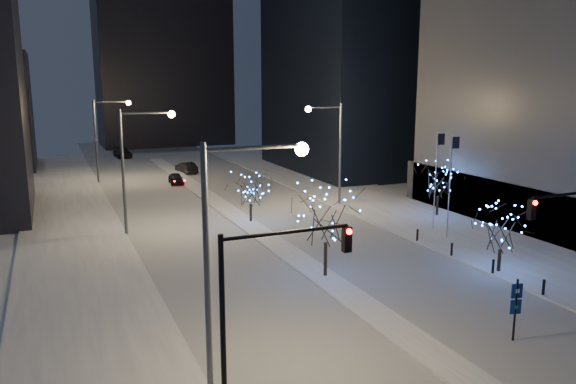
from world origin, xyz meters
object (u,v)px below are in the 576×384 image
car_near (176,179)px  car_far (122,152)px  street_lamp_w_mid (136,154)px  holiday_tree_median_far (250,189)px  street_lamp_w_near (233,231)px  holiday_tree_plaza_near (502,229)px  car_mid (186,168)px  holiday_tree_plaza_far (439,180)px  street_lamp_w_far (104,129)px  holiday_tree_median_near (326,217)px  traffic_signal_west (263,289)px  wayfinding_sign (516,303)px  street_lamp_east (332,141)px

car_near → car_far: 27.03m
street_lamp_w_mid → holiday_tree_median_far: street_lamp_w_mid is taller
street_lamp_w_near → holiday_tree_plaza_near: bearing=17.4°
car_far → holiday_tree_plaza_near: size_ratio=1.20×
car_mid → holiday_tree_plaza_near: (9.36, -47.16, 2.18)m
street_lamp_w_near → holiday_tree_plaza_near: size_ratio=2.22×
street_lamp_w_mid → holiday_tree_plaza_near: bearing=-43.5°
holiday_tree_median_far → holiday_tree_plaza_far: holiday_tree_plaza_far is taller
holiday_tree_plaza_near → holiday_tree_plaza_far: 15.24m
street_lamp_w_far → holiday_tree_median_near: size_ratio=1.75×
traffic_signal_west → car_far: (4.07, 74.77, -3.97)m
traffic_signal_west → car_mid: size_ratio=1.56×
street_lamp_w_near → street_lamp_w_mid: bearing=90.0°
street_lamp_w_mid → traffic_signal_west: (0.50, -27.00, -1.74)m
car_mid → wayfinding_sign: (2.97, -54.86, 1.16)m
holiday_tree_median_far → wayfinding_sign: bearing=-81.4°
car_near → wayfinding_sign: size_ratio=1.23×
street_lamp_w_far → holiday_tree_plaza_near: size_ratio=2.22×
street_lamp_east → wayfinding_sign: 30.38m
traffic_signal_west → street_lamp_east: bearing=58.3°
street_lamp_w_mid → holiday_tree_median_near: (9.13, -15.14, -2.58)m
holiday_tree_median_near → street_lamp_east: bearing=61.4°
street_lamp_w_near → holiday_tree_median_near: street_lamp_w_near is taller
street_lamp_w_far → holiday_tree_plaza_near: 48.21m
car_far → holiday_tree_median_far: holiday_tree_median_far is taller
street_lamp_w_near → car_near: size_ratio=2.63×
holiday_tree_median_near → holiday_tree_plaza_far: holiday_tree_median_near is taller
street_lamp_w_mid → street_lamp_east: size_ratio=1.00×
car_near → holiday_tree_plaza_far: (18.36, -25.70, 2.73)m
street_lamp_w_far → traffic_signal_west: 52.04m
street_lamp_w_far → holiday_tree_median_far: 27.17m
car_near → street_lamp_w_mid: bearing=-105.6°
street_lamp_w_near → car_mid: (10.44, 53.35, -5.76)m
holiday_tree_plaza_near → holiday_tree_plaza_far: bearing=66.8°
car_mid → holiday_tree_plaza_near: 48.13m
street_lamp_w_mid → street_lamp_w_far: 25.00m
car_far → car_near: bearing=-88.8°
car_near → car_mid: car_mid is taller
holiday_tree_median_far → holiday_tree_plaza_far: size_ratio=0.89×
holiday_tree_median_near → street_lamp_w_mid: bearing=121.1°
holiday_tree_median_far → wayfinding_sign: size_ratio=1.44×
street_lamp_w_mid → holiday_tree_plaza_far: bearing=-10.6°
street_lamp_w_near → traffic_signal_west: (0.50, -2.00, -1.74)m
street_lamp_east → car_far: street_lamp_east is taller
street_lamp_w_near → wayfinding_sign: 14.25m
car_mid → wayfinding_sign: 54.95m
holiday_tree_median_near → holiday_tree_plaza_near: 11.33m
car_near → wayfinding_sign: bearing=-78.8°
car_far → holiday_tree_median_near: holiday_tree_median_near is taller
street_lamp_w_mid → car_far: (4.56, 47.77, -5.71)m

